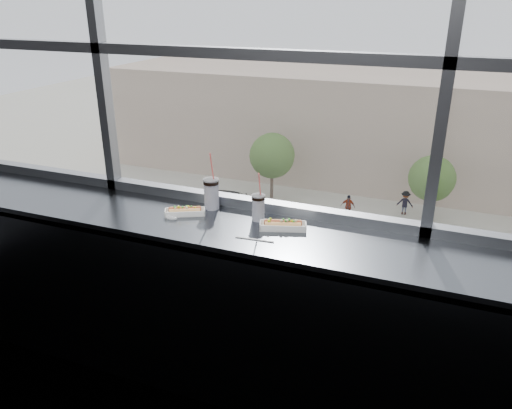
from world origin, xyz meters
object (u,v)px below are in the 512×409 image
(hotdog_tray_right, at_px, (283,225))
(car_far_a, at_px, (233,203))
(soda_cup_right, at_px, (258,206))
(loose_straw, at_px, (254,239))
(hotdog_tray_left, at_px, (185,211))
(pedestrian_a, at_px, (348,204))
(tree_left, at_px, (272,156))
(soda_cup_left, at_px, (211,192))
(wrapper, at_px, (172,218))
(car_near_a, at_px, (86,243))
(pedestrian_b, at_px, (405,200))
(car_near_b, at_px, (226,274))
(tree_center, at_px, (432,179))

(hotdog_tray_right, bearing_deg, car_far_a, 97.06)
(soda_cup_right, xyz_separation_m, loose_straw, (0.07, -0.25, -0.08))
(hotdog_tray_left, height_order, car_far_a, hotdog_tray_left)
(pedestrian_a, xyz_separation_m, tree_left, (-5.57, 1.05, 2.31))
(hotdog_tray_right, bearing_deg, hotdog_tray_left, 164.42)
(hotdog_tray_left, height_order, soda_cup_left, soda_cup_left)
(soda_cup_left, height_order, car_far_a, soda_cup_left)
(wrapper, distance_m, car_far_a, 28.68)
(hotdog_tray_left, bearing_deg, car_near_a, 107.65)
(hotdog_tray_right, relative_size, wrapper, 3.22)
(soda_cup_left, xyz_separation_m, pedestrian_a, (-3.97, 27.04, -11.22))
(car_near_a, bearing_deg, hotdog_tray_left, -134.65)
(loose_straw, xyz_separation_m, pedestrian_b, (-1.02, 29.27, -11.09))
(wrapper, height_order, pedestrian_b, wrapper)
(car_far_a, xyz_separation_m, tree_left, (1.17, 4.00, 2.10))
(loose_straw, distance_m, car_near_b, 21.27)
(car_near_b, bearing_deg, loose_straw, -159.33)
(pedestrian_b, bearing_deg, hotdog_tray_right, 92.20)
(soda_cup_left, height_order, car_near_a, soda_cup_left)
(car_far_a, bearing_deg, car_near_b, -159.27)
(tree_center, bearing_deg, pedestrian_b, 148.68)
(car_far_a, distance_m, pedestrian_a, 7.36)
(pedestrian_a, bearing_deg, hotdog_tray_right, -80.67)
(hotdog_tray_left, height_order, car_near_a, hotdog_tray_left)
(pedestrian_a, height_order, pedestrian_b, pedestrian_b)
(hotdog_tray_left, bearing_deg, tree_left, 82.35)
(car_near_a, height_order, tree_left, tree_left)
(pedestrian_b, bearing_deg, loose_straw, 91.99)
(car_near_a, distance_m, tree_center, 20.47)
(pedestrian_a, bearing_deg, tree_center, 12.39)
(pedestrian_a, bearing_deg, car_near_a, -136.90)
(car_far_a, relative_size, tree_center, 1.53)
(car_near_a, xyz_separation_m, car_near_b, (8.13, 0.00, -0.11))
(loose_straw, bearing_deg, wrapper, 168.54)
(wrapper, bearing_deg, car_far_a, 113.48)
(soda_cup_left, bearing_deg, tree_left, 108.76)
(soda_cup_left, xyz_separation_m, pedestrian_b, (-0.62, 28.97, -11.19))
(soda_cup_right, relative_size, tree_center, 0.07)
(car_far_a, bearing_deg, pedestrian_b, -65.13)
(hotdog_tray_right, bearing_deg, loose_straw, -135.94)
(soda_cup_right, height_order, car_near_b, soda_cup_right)
(soda_cup_right, relative_size, pedestrian_a, 0.16)
(hotdog_tray_right, relative_size, car_near_b, 0.04)
(hotdog_tray_left, distance_m, car_near_a, 24.99)
(car_far_a, bearing_deg, soda_cup_right, -156.36)
(hotdog_tray_right, xyz_separation_m, loose_straw, (-0.10, -0.18, -0.02))
(wrapper, xyz_separation_m, car_near_a, (-15.52, 16.33, -10.89))
(car_near_a, relative_size, tree_center, 1.57)
(wrapper, bearing_deg, pedestrian_a, 97.98)
(pedestrian_a, relative_size, tree_center, 0.42)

